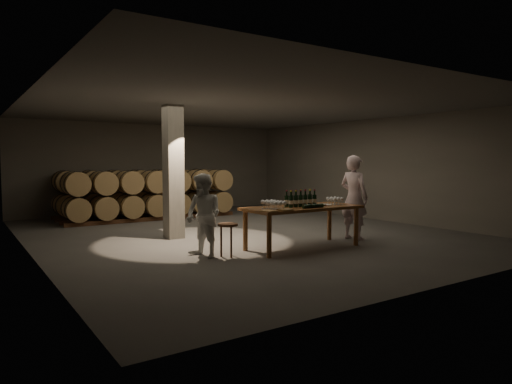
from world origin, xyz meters
TOP-DOWN VIEW (x-y plane):
  - room at (-1.80, 0.20)m, footprint 12.00×12.00m
  - tasting_table at (0.00, -2.50)m, footprint 2.60×1.10m
  - barrel_stack_back at (-0.96, 5.20)m, footprint 5.48×0.95m
  - barrel_stack_front at (-0.96, 3.80)m, footprint 5.48×0.95m
  - bottle_cluster at (-0.02, -2.46)m, footprint 0.74×0.24m
  - lying_bottles at (-0.01, -2.86)m, footprint 0.62×0.08m
  - glass_cluster_left at (-0.87, -2.64)m, footprint 0.31×0.53m
  - glass_cluster_right at (0.91, -2.53)m, footprint 0.30×0.30m
  - plate at (0.60, -2.55)m, footprint 0.29×0.29m
  - notebook_near at (-0.81, -2.95)m, footprint 0.27×0.22m
  - notebook_corner at (-1.17, -2.92)m, footprint 0.25×0.31m
  - pen at (-0.67, -2.94)m, footprint 0.15×0.05m
  - stool at (-1.78, -2.39)m, footprint 0.39×0.39m
  - person_man at (1.72, -2.33)m, footprint 0.60×0.80m
  - person_woman at (-2.20, -2.18)m, footprint 0.81×0.93m

SIDE VIEW (x-z plane):
  - stool at x=-1.78m, z-range 0.21..0.86m
  - tasting_table at x=0.00m, z-range 0.35..1.25m
  - person_woman at x=-2.20m, z-range 0.00..1.64m
  - barrel_stack_back at x=-0.96m, z-range 0.04..1.61m
  - barrel_stack_front at x=-0.96m, z-range 0.04..1.61m
  - pen at x=-0.67m, z-range 0.90..0.91m
  - plate at x=0.60m, z-range 0.90..0.92m
  - notebook_corner at x=-1.17m, z-range 0.90..0.92m
  - notebook_near at x=-0.81m, z-range 0.90..0.93m
  - lying_bottles at x=-0.01m, z-range 0.90..0.98m
  - person_man at x=1.72m, z-range 0.00..2.01m
  - glass_cluster_right at x=0.91m, z-range 0.94..1.10m
  - bottle_cluster at x=-0.02m, z-range 0.85..1.21m
  - glass_cluster_left at x=-0.87m, z-range 0.94..1.13m
  - room at x=-1.80m, z-range -4.40..7.60m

